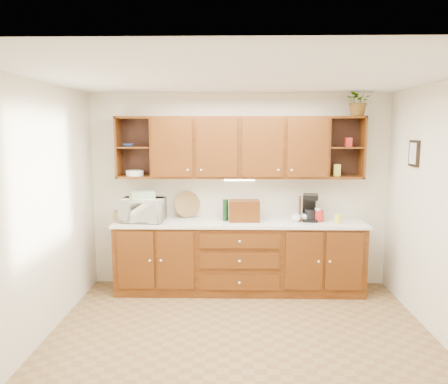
{
  "coord_description": "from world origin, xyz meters",
  "views": [
    {
      "loc": [
        -0.08,
        -4.12,
        2.11
      ],
      "look_at": [
        -0.19,
        1.15,
        1.36
      ],
      "focal_mm": 35.0,
      "sensor_mm": 36.0,
      "label": 1
    }
  ],
  "objects_px": {
    "microwave": "(143,210)",
    "potted_plant": "(359,101)",
    "bread_box": "(244,211)",
    "coffee_maker": "(310,208)"
  },
  "relations": [
    {
      "from": "bread_box",
      "to": "coffee_maker",
      "type": "distance_m",
      "value": 0.86
    },
    {
      "from": "potted_plant",
      "to": "coffee_maker",
      "type": "bearing_deg",
      "value": -176.18
    },
    {
      "from": "bread_box",
      "to": "potted_plant",
      "type": "relative_size",
      "value": 1.02
    },
    {
      "from": "microwave",
      "to": "bread_box",
      "type": "bearing_deg",
      "value": 6.84
    },
    {
      "from": "microwave",
      "to": "bread_box",
      "type": "xyz_separation_m",
      "value": [
        1.31,
        0.05,
        -0.02
      ]
    },
    {
      "from": "microwave",
      "to": "potted_plant",
      "type": "distance_m",
      "value": 3.09
    },
    {
      "from": "microwave",
      "to": "bread_box",
      "type": "height_order",
      "value": "microwave"
    },
    {
      "from": "coffee_maker",
      "to": "microwave",
      "type": "bearing_deg",
      "value": -167.74
    },
    {
      "from": "microwave",
      "to": "coffee_maker",
      "type": "bearing_deg",
      "value": 7.24
    },
    {
      "from": "microwave",
      "to": "bread_box",
      "type": "distance_m",
      "value": 1.31
    }
  ]
}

